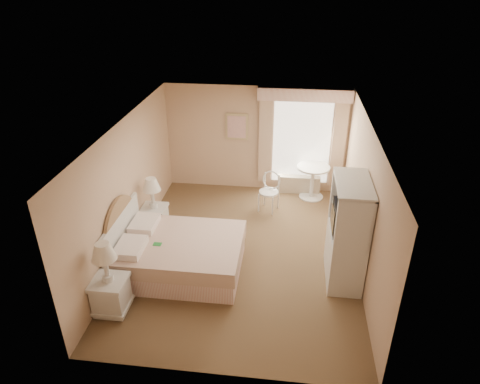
# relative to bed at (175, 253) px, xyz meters

# --- Properties ---
(room) EXTENTS (4.21, 5.51, 2.51)m
(room) POSITION_rel_bed_xyz_m (1.12, 0.64, 0.90)
(room) COLOR brown
(room) RESTS_ON ground
(window) EXTENTS (2.05, 0.22, 2.51)m
(window) POSITION_rel_bed_xyz_m (2.17, 3.30, 0.99)
(window) COLOR white
(window) RESTS_ON room
(framed_art) EXTENTS (0.52, 0.04, 0.62)m
(framed_art) POSITION_rel_bed_xyz_m (0.67, 3.35, 1.20)
(framed_art) COLOR tan
(framed_art) RESTS_ON room
(bed) EXTENTS (2.13, 1.66, 1.47)m
(bed) POSITION_rel_bed_xyz_m (0.00, 0.00, 0.00)
(bed) COLOR tan
(bed) RESTS_ON room
(nightstand_near) EXTENTS (0.52, 0.52, 1.25)m
(nightstand_near) POSITION_rel_bed_xyz_m (-0.72, -1.13, 0.12)
(nightstand_near) COLOR silver
(nightstand_near) RESTS_ON room
(nightstand_far) EXTENTS (0.49, 0.49, 1.19)m
(nightstand_far) POSITION_rel_bed_xyz_m (-0.72, 1.17, 0.10)
(nightstand_far) COLOR silver
(nightstand_far) RESTS_ON room
(round_table) EXTENTS (0.75, 0.75, 0.79)m
(round_table) POSITION_rel_bed_xyz_m (2.47, 3.04, 0.17)
(round_table) COLOR silver
(round_table) RESTS_ON room
(cafe_chair) EXTENTS (0.54, 0.54, 0.88)m
(cafe_chair) POSITION_rel_bed_xyz_m (1.52, 2.38, 0.16)
(cafe_chair) COLOR silver
(cafe_chair) RESTS_ON room
(armoire) EXTENTS (0.56, 1.11, 1.85)m
(armoire) POSITION_rel_bed_xyz_m (2.93, 0.16, 0.41)
(armoire) COLOR silver
(armoire) RESTS_ON room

